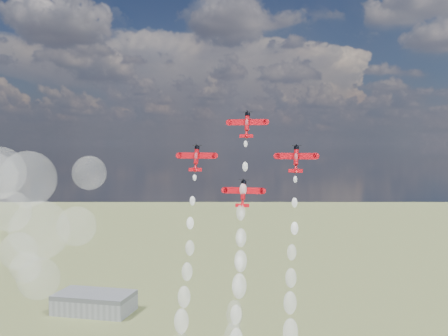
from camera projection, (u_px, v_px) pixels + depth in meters
hangar at (94, 302)px, 345.64m from camera, size 50.00×28.00×13.00m
plane_lead at (247, 124)px, 146.89m from camera, size 10.65×4.27×7.43m
plane_left at (196, 158)px, 147.79m from camera, size 10.65×4.27×7.43m
plane_right at (296, 158)px, 141.46m from camera, size 10.65×4.27×7.43m
plane_slot at (243, 193)px, 142.37m from camera, size 10.65×4.27×7.43m
smoke_trail_lead at (235, 316)px, 134.93m from camera, size 5.27×20.24×58.81m
drifted_smoke_cloud at (5, 204)px, 181.16m from camera, size 62.25×40.80×50.60m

